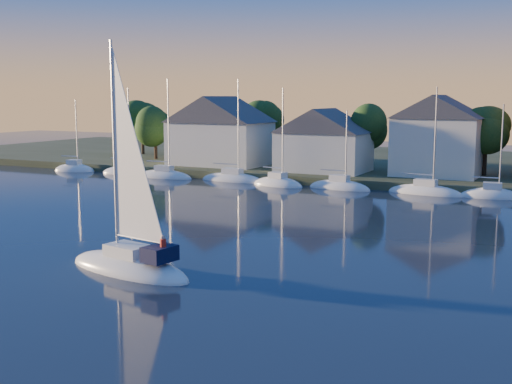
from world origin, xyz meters
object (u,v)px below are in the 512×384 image
Objects in this scene: clubhouse_west at (220,130)px; clubhouse_centre at (324,139)px; clubhouse_east at (438,135)px; hero_sailboat at (130,262)px.

clubhouse_centre is at bearing -3.58° from clubhouse_west.
hero_sailboat is (-8.49, -49.31, -5.38)m from clubhouse_east.
clubhouse_west is 0.91× the size of hero_sailboat.
clubhouse_centre is at bearing -73.04° from hero_sailboat.
clubhouse_centre is at bearing -171.87° from clubhouse_east.
clubhouse_centre is 1.10× the size of clubhouse_east.
hero_sailboat reaches higher than clubhouse_west.
clubhouse_east reaches higher than clubhouse_centre.
hero_sailboat is at bearing -66.00° from clubhouse_west.
hero_sailboat is (5.51, -47.31, -4.52)m from clubhouse_centre.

